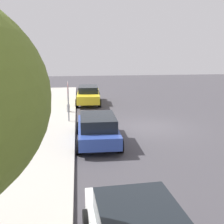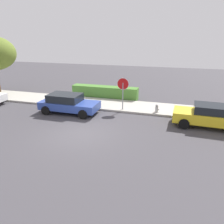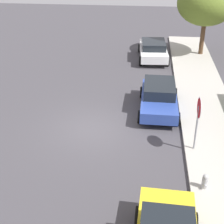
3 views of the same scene
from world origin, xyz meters
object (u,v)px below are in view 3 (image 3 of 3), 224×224
parked_car_blue (159,97)px  street_tree_near_corner (206,3)px  parked_car_white (153,49)px  fire_hydrant (205,183)px  stop_sign (198,115)px

parked_car_blue → street_tree_near_corner: 10.16m
parked_car_white → fire_hydrant: bearing=7.5°
parked_car_blue → street_tree_near_corner: bearing=160.6°
stop_sign → fire_hydrant: stop_sign is taller
stop_sign → street_tree_near_corner: bearing=172.2°
parked_car_white → fire_hydrant: (14.26, 1.87, -0.35)m
fire_hydrant → street_tree_near_corner: bearing=173.9°
parked_car_blue → fire_hydrant: size_ratio=5.94×
parked_car_white → fire_hydrant: parked_car_white is taller
fire_hydrant → stop_sign: bearing=-177.4°
street_tree_near_corner → fire_hydrant: bearing=-6.1°
parked_car_blue → parked_car_white: parked_car_blue is taller
parked_car_white → street_tree_near_corner: bearing=107.6°
stop_sign → parked_car_white: 11.92m
parked_car_white → street_tree_near_corner: 4.82m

